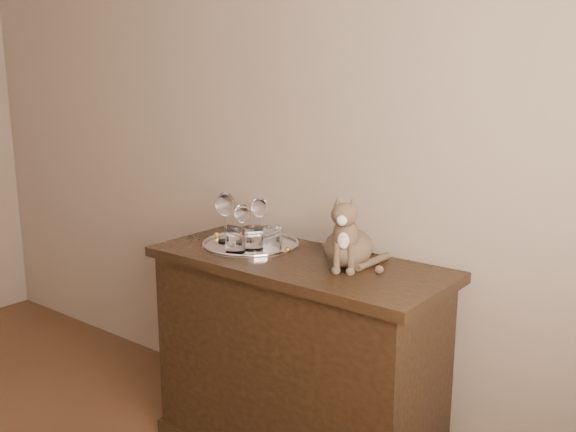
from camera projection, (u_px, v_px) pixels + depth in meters
name	position (u px, v px, depth m)	size (l,w,h in m)	color
wall_back	(235.00, 117.00, 2.96)	(4.00, 0.10, 2.70)	tan
sideboard	(297.00, 360.00, 2.57)	(1.20, 0.50, 0.85)	black
tray	(251.00, 245.00, 2.65)	(0.40, 0.40, 0.01)	white
wine_glass_b	(259.00, 219.00, 2.71)	(0.07, 0.07, 0.18)	white
wine_glass_c	(225.00, 217.00, 2.67)	(0.08, 0.08, 0.21)	white
wine_glass_d	(242.00, 224.00, 2.65)	(0.06, 0.06, 0.17)	white
tumbler_a	(253.00, 238.00, 2.56)	(0.08, 0.08, 0.09)	silver
tumbler_b	(235.00, 241.00, 2.53)	(0.08, 0.08, 0.09)	silver
tumbler_c	(272.00, 237.00, 2.59)	(0.08, 0.08, 0.09)	white
cat	(349.00, 229.00, 2.36)	(0.28, 0.26, 0.28)	#4A3C2C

